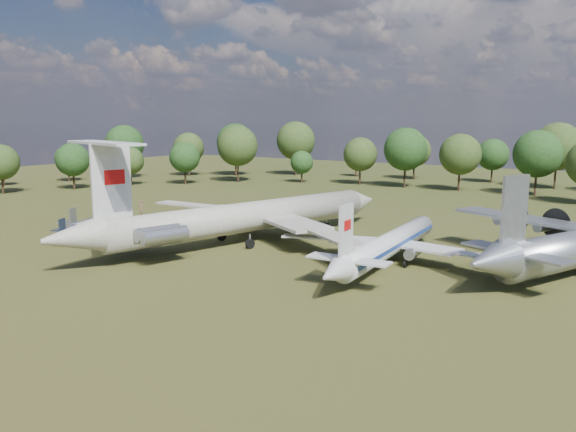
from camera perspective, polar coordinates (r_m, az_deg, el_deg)
The scene contains 6 objects.
ground at distance 77.29m, azimuth -4.93°, elevation -3.14°, with size 300.00×300.00×0.00m, color #1E3812.
il62_airliner at distance 79.47m, azimuth -4.07°, elevation -0.65°, with size 45.25×58.82×5.77m, color #B3B3AE, non-canonical shape.
tu104_jet at distance 68.91m, azimuth 10.29°, elevation -3.24°, with size 28.62×38.16×3.82m, color white, non-canonical shape.
small_prop_west at distance 87.14m, azimuth -20.35°, elevation -1.62°, with size 9.42×12.84×1.88m, color #161931, non-canonical shape.
small_prop_northwest at distance 91.62m, azimuth -19.31°, elevation -0.88°, with size 11.56×15.76×2.31m, color #9B9EA3, non-canonical shape.
person_on_il62 at distance 70.53m, azimuth -14.67°, elevation 0.83°, with size 0.65×0.43×1.79m, color #96694C.
Camera 1 is at (46.77, -59.06, 17.28)m, focal length 35.00 mm.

